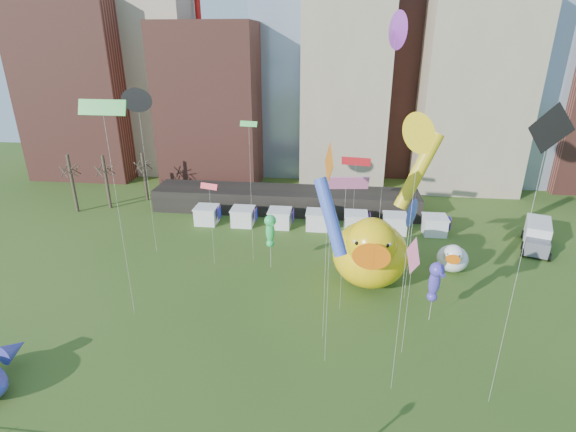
# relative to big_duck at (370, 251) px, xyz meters

# --- Properties ---
(skyline) EXTENTS (101.00, 23.00, 68.00)m
(skyline) POSITION_rel_big_duck_xyz_m (-4.70, 38.64, 17.76)
(skyline) COLOR brown
(skyline) RESTS_ON ground
(pavilion) EXTENTS (38.00, 6.00, 3.20)m
(pavilion) POSITION_rel_big_duck_xyz_m (-10.95, 19.58, -2.08)
(pavilion) COLOR black
(pavilion) RESTS_ON ground
(vendor_tents) EXTENTS (33.24, 2.80, 2.40)m
(vendor_tents) POSITION_rel_big_duck_xyz_m (-5.93, 13.58, -2.58)
(vendor_tents) COLOR white
(vendor_tents) RESTS_ON ground
(bare_trees) EXTENTS (8.44, 6.44, 8.50)m
(bare_trees) POSITION_rel_big_duck_xyz_m (-37.12, 18.12, 0.33)
(bare_trees) COLOR #382B21
(bare_trees) RESTS_ON ground
(big_duck) EXTENTS (8.19, 10.66, 8.02)m
(big_duck) POSITION_rel_big_duck_xyz_m (0.00, 0.00, 0.00)
(big_duck) COLOR yellow
(big_duck) RESTS_ON ground
(small_duck) EXTENTS (4.13, 4.86, 3.45)m
(small_duck) POSITION_rel_big_duck_xyz_m (9.03, 3.77, -2.10)
(small_duck) COLOR white
(small_duck) RESTS_ON ground
(seahorse_green) EXTENTS (1.58, 1.79, 6.24)m
(seahorse_green) POSITION_rel_big_duck_xyz_m (-10.41, 2.16, 1.01)
(seahorse_green) COLOR silver
(seahorse_green) RESTS_ON ground
(seahorse_purple) EXTENTS (1.62, 1.83, 5.80)m
(seahorse_purple) POSITION_rel_big_duck_xyz_m (5.07, -5.75, 0.54)
(seahorse_purple) COLOR silver
(seahorse_purple) RESTS_ON ground
(box_truck) EXTENTS (4.90, 7.59, 3.03)m
(box_truck) POSITION_rel_big_duck_xyz_m (20.44, 11.05, -2.13)
(box_truck) COLOR silver
(box_truck) RESTS_ON ground
(kite_0) EXTENTS (3.33, 0.98, 10.88)m
(kite_0) POSITION_rel_big_duck_xyz_m (-1.55, 9.27, 6.66)
(kite_0) COLOR silver
(kite_0) RESTS_ON ground
(kite_1) EXTENTS (0.41, 3.22, 10.19)m
(kite_1) POSITION_rel_big_duck_xyz_m (2.10, -10.37, 4.83)
(kite_1) COLOR silver
(kite_1) RESTS_ON ground
(kite_2) EXTENTS (2.49, 0.73, 18.66)m
(kite_2) POSITION_rel_big_duck_xyz_m (-24.43, 4.52, 13.71)
(kite_2) COLOR silver
(kite_2) RESTS_ON ground
(kite_3) EXTENTS (1.84, 0.60, 15.64)m
(kite_3) POSITION_rel_big_duck_xyz_m (-12.65, 3.65, 11.43)
(kite_3) COLOR silver
(kite_3) RESTS_ON ground
(kite_4) EXTENTS (1.13, 2.21, 19.42)m
(kite_4) POSITION_rel_big_duck_xyz_m (0.89, -14.39, 14.57)
(kite_4) COLOR silver
(kite_4) RESTS_ON ground
(kite_5) EXTENTS (2.84, 2.79, 14.70)m
(kite_5) POSITION_rel_big_duck_xyz_m (-3.94, -12.12, 8.39)
(kite_5) COLOR silver
(kite_5) RESTS_ON ground
(kite_6) EXTENTS (0.69, 3.13, 16.59)m
(kite_6) POSITION_rel_big_duck_xyz_m (-4.22, -9.20, 11.12)
(kite_6) COLOR silver
(kite_6) RESTS_ON ground
(kite_7) EXTENTS (1.02, 2.97, 25.31)m
(kite_7) POSITION_rel_big_duck_xyz_m (0.46, -1.24, 20.13)
(kite_7) COLOR silver
(kite_7) RESTS_ON ground
(kite_8) EXTENTS (2.00, 0.89, 9.36)m
(kite_8) POSITION_rel_big_duck_xyz_m (-16.79, 2.36, 5.29)
(kite_8) COLOR silver
(kite_8) RESTS_ON ground
(kite_9) EXTENTS (3.76, 0.96, 12.77)m
(kite_9) POSITION_rel_big_duck_xyz_m (-2.85, -4.84, 8.48)
(kite_9) COLOR silver
(kite_9) RESTS_ON ground
(kite_10) EXTENTS (1.22, 2.58, 20.16)m
(kite_10) POSITION_rel_big_duck_xyz_m (7.43, -14.88, 14.69)
(kite_10) COLOR silver
(kite_10) RESTS_ON ground
(kite_11) EXTENTS (3.84, 0.64, 18.98)m
(kite_11) POSITION_rel_big_duck_xyz_m (-21.40, -7.84, 14.64)
(kite_11) COLOR silver
(kite_11) RESTS_ON ground
(kite_12) EXTENTS (4.31, 2.70, 15.78)m
(kite_12) POSITION_rel_big_duck_xyz_m (3.60, -0.66, 8.55)
(kite_12) COLOR silver
(kite_12) RESTS_ON ground
(kite_13) EXTENTS (1.28, 2.37, 10.07)m
(kite_13) POSITION_rel_big_duck_xyz_m (3.31, -2.36, 5.15)
(kite_13) COLOR silver
(kite_13) RESTS_ON ground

